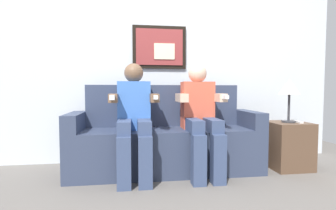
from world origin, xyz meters
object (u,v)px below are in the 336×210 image
at_px(person_on_left, 134,115).
at_px(person_on_right, 200,114).
at_px(spare_remote_on_table, 298,122).
at_px(side_table_right, 288,145).
at_px(couch, 166,141).
at_px(table_lamp, 289,89).

relative_size(person_on_left, person_on_right, 1.00).
bearing_deg(person_on_right, spare_remote_on_table, -0.16).
bearing_deg(side_table_right, couch, 175.41).
relative_size(couch, person_on_left, 1.75).
distance_m(couch, table_lamp, 1.42).
xyz_separation_m(person_on_right, table_lamp, (0.98, 0.04, 0.25)).
bearing_deg(person_on_left, couch, 27.16).
bearing_deg(side_table_right, person_on_right, -176.48).
bearing_deg(spare_remote_on_table, side_table_right, 136.38).
height_order(person_on_right, side_table_right, person_on_right).
height_order(couch, side_table_right, couch).
relative_size(couch, side_table_right, 3.88).
bearing_deg(person_on_right, side_table_right, 3.52).
bearing_deg(person_on_left, person_on_right, 0.04).
height_order(couch, person_on_right, person_on_right).
height_order(person_on_left, person_on_right, same).
bearing_deg(couch, table_lamp, -5.72).
distance_m(couch, person_on_left, 0.47).
xyz_separation_m(person_on_left, person_on_right, (0.65, 0.00, -0.00)).
distance_m(side_table_right, table_lamp, 0.61).
height_order(person_on_left, spare_remote_on_table, person_on_left).
distance_m(person_on_right, table_lamp, 1.01).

